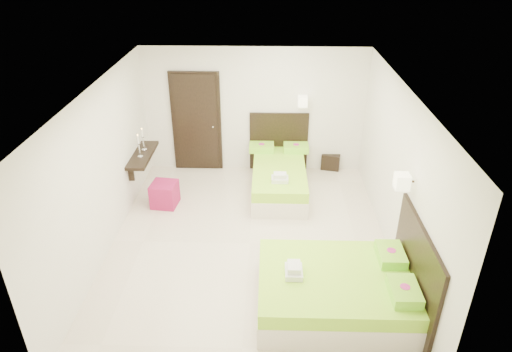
{
  "coord_description": "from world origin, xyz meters",
  "views": [
    {
      "loc": [
        0.28,
        -6.09,
        4.52
      ],
      "look_at": [
        0.1,
        0.3,
        1.1
      ],
      "focal_mm": 32.0,
      "sensor_mm": 36.0,
      "label": 1
    }
  ],
  "objects_px": {
    "nightstand": "(331,160)",
    "bed_double": "(342,289)",
    "ottoman": "(165,194)",
    "bed_single": "(279,175)"
  },
  "relations": [
    {
      "from": "nightstand",
      "to": "bed_single",
      "type": "bearing_deg",
      "value": -127.44
    },
    {
      "from": "bed_double",
      "to": "ottoman",
      "type": "relative_size",
      "value": 4.58
    },
    {
      "from": "bed_double",
      "to": "nightstand",
      "type": "relative_size",
      "value": 5.35
    },
    {
      "from": "bed_single",
      "to": "ottoman",
      "type": "distance_m",
      "value": 2.24
    },
    {
      "from": "bed_single",
      "to": "ottoman",
      "type": "height_order",
      "value": "bed_single"
    },
    {
      "from": "nightstand",
      "to": "ottoman",
      "type": "bearing_deg",
      "value": -141.34
    },
    {
      "from": "bed_single",
      "to": "ottoman",
      "type": "relative_size",
      "value": 4.49
    },
    {
      "from": "nightstand",
      "to": "bed_double",
      "type": "bearing_deg",
      "value": -82.54
    },
    {
      "from": "bed_double",
      "to": "ottoman",
      "type": "xyz_separation_m",
      "value": [
        -2.92,
        2.55,
        -0.08
      ]
    },
    {
      "from": "bed_double",
      "to": "nightstand",
      "type": "height_order",
      "value": "bed_double"
    }
  ]
}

